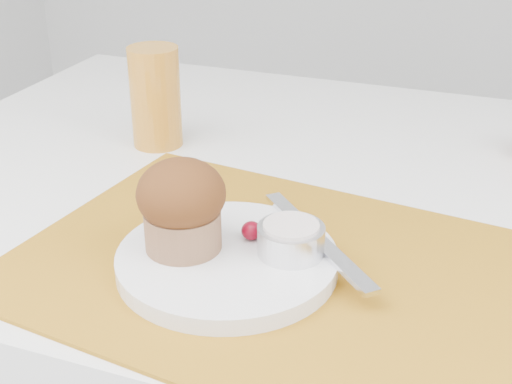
% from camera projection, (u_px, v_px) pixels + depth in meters
% --- Properties ---
extents(placemat, '(0.55, 0.43, 0.00)m').
position_uv_depth(placemat, '(274.00, 268.00, 0.70)').
color(placemat, '#AA7017').
rests_on(placemat, table).
extents(plate, '(0.26, 0.26, 0.02)m').
position_uv_depth(plate, '(227.00, 260.00, 0.69)').
color(plate, white).
rests_on(plate, placemat).
extents(ramekin, '(0.07, 0.07, 0.03)m').
position_uv_depth(ramekin, '(291.00, 240.00, 0.68)').
color(ramekin, silver).
rests_on(ramekin, plate).
extents(cream, '(0.07, 0.07, 0.01)m').
position_uv_depth(cream, '(291.00, 227.00, 0.68)').
color(cream, silver).
rests_on(cream, ramekin).
extents(raspberry_near, '(0.02, 0.02, 0.02)m').
position_uv_depth(raspberry_near, '(251.00, 231.00, 0.71)').
color(raspberry_near, '#50020E').
rests_on(raspberry_near, plate).
extents(raspberry_far, '(0.02, 0.02, 0.02)m').
position_uv_depth(raspberry_far, '(278.00, 232.00, 0.71)').
color(raspberry_far, '#520207').
rests_on(raspberry_far, plate).
extents(butter_knife, '(0.16, 0.16, 0.01)m').
position_uv_depth(butter_knife, '(317.00, 239.00, 0.71)').
color(butter_knife, silver).
rests_on(butter_knife, plate).
extents(juice_glass, '(0.08, 0.08, 0.14)m').
position_uv_depth(juice_glass, '(155.00, 97.00, 0.96)').
color(juice_glass, orange).
rests_on(juice_glass, table).
extents(muffin, '(0.09, 0.09, 0.09)m').
position_uv_depth(muffin, '(182.00, 205.00, 0.68)').
color(muffin, '#926646').
rests_on(muffin, plate).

